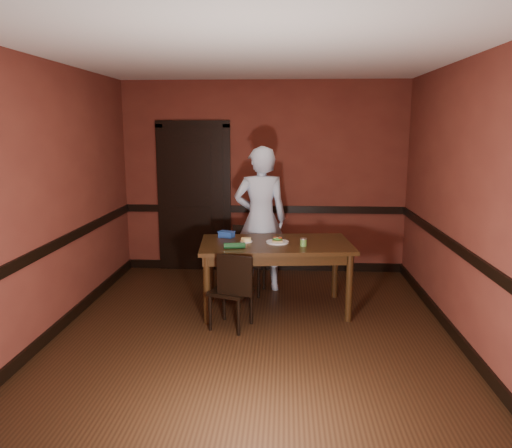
# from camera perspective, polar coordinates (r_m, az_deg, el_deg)

# --- Properties ---
(floor) EXTENTS (4.00, 4.50, 0.01)m
(floor) POSITION_cam_1_polar(r_m,az_deg,el_deg) (5.24, -0.23, -12.08)
(floor) COLOR black
(floor) RESTS_ON ground
(ceiling) EXTENTS (4.00, 4.50, 0.01)m
(ceiling) POSITION_cam_1_polar(r_m,az_deg,el_deg) (4.87, -0.26, 18.61)
(ceiling) COLOR silver
(ceiling) RESTS_ON ground
(wall_back) EXTENTS (4.00, 0.02, 2.70)m
(wall_back) POSITION_cam_1_polar(r_m,az_deg,el_deg) (7.11, 0.91, 5.31)
(wall_back) COLOR maroon
(wall_back) RESTS_ON ground
(wall_front) EXTENTS (4.00, 0.02, 2.70)m
(wall_front) POSITION_cam_1_polar(r_m,az_deg,el_deg) (2.68, -3.29, -4.33)
(wall_front) COLOR maroon
(wall_front) RESTS_ON ground
(wall_left) EXTENTS (0.02, 4.50, 2.70)m
(wall_left) POSITION_cam_1_polar(r_m,az_deg,el_deg) (5.38, -22.03, 2.66)
(wall_left) COLOR maroon
(wall_left) RESTS_ON ground
(wall_right) EXTENTS (0.02, 4.50, 2.70)m
(wall_right) POSITION_cam_1_polar(r_m,az_deg,el_deg) (5.15, 22.57, 2.28)
(wall_right) COLOR maroon
(wall_right) RESTS_ON ground
(dado_back) EXTENTS (4.00, 0.03, 0.10)m
(dado_back) POSITION_cam_1_polar(r_m,az_deg,el_deg) (7.15, 0.89, 1.71)
(dado_back) COLOR black
(dado_back) RESTS_ON ground
(dado_left) EXTENTS (0.03, 4.50, 0.10)m
(dado_left) POSITION_cam_1_polar(r_m,az_deg,el_deg) (5.46, -21.54, -2.01)
(dado_left) COLOR black
(dado_left) RESTS_ON ground
(dado_right) EXTENTS (0.03, 4.50, 0.10)m
(dado_right) POSITION_cam_1_polar(r_m,az_deg,el_deg) (5.23, 22.05, -2.59)
(dado_right) COLOR black
(dado_right) RESTS_ON ground
(baseboard_back) EXTENTS (4.00, 0.03, 0.12)m
(baseboard_back) POSITION_cam_1_polar(r_m,az_deg,el_deg) (7.33, 0.87, -4.78)
(baseboard_back) COLOR black
(baseboard_back) RESTS_ON ground
(baseboard_left) EXTENTS (0.03, 4.50, 0.12)m
(baseboard_left) POSITION_cam_1_polar(r_m,az_deg,el_deg) (5.69, -20.94, -10.28)
(baseboard_left) COLOR black
(baseboard_left) RESTS_ON ground
(baseboard_right) EXTENTS (0.03, 4.50, 0.12)m
(baseboard_right) POSITION_cam_1_polar(r_m,az_deg,el_deg) (5.48, 21.41, -11.17)
(baseboard_right) COLOR black
(baseboard_right) RESTS_ON ground
(door) EXTENTS (1.05, 0.07, 2.20)m
(door) POSITION_cam_1_polar(r_m,az_deg,el_deg) (7.22, -7.08, 3.25)
(door) COLOR black
(door) RESTS_ON ground
(dining_table) EXTENTS (1.76, 1.10, 0.78)m
(dining_table) POSITION_cam_1_polar(r_m,az_deg,el_deg) (5.70, 2.25, -5.98)
(dining_table) COLOR black
(dining_table) RESTS_ON floor
(chair_far) EXTENTS (0.44, 0.44, 0.83)m
(chair_far) POSITION_cam_1_polar(r_m,az_deg,el_deg) (6.25, -0.85, -4.20)
(chair_far) COLOR black
(chair_far) RESTS_ON floor
(chair_near) EXTENTS (0.49, 0.49, 0.82)m
(chair_near) POSITION_cam_1_polar(r_m,az_deg,el_deg) (5.19, -2.89, -7.51)
(chair_near) COLOR black
(chair_near) RESTS_ON floor
(person) EXTENTS (0.73, 0.53, 1.83)m
(person) POSITION_cam_1_polar(r_m,az_deg,el_deg) (6.28, 0.53, 0.53)
(person) COLOR silver
(person) RESTS_ON floor
(sandwich_plate) EXTENTS (0.25, 0.25, 0.06)m
(sandwich_plate) POSITION_cam_1_polar(r_m,az_deg,el_deg) (5.58, 2.47, -1.98)
(sandwich_plate) COLOR white
(sandwich_plate) RESTS_ON dining_table
(sauce_jar) EXTENTS (0.07, 0.07, 0.09)m
(sauce_jar) POSITION_cam_1_polar(r_m,az_deg,el_deg) (5.44, 5.44, -2.07)
(sauce_jar) COLOR #518436
(sauce_jar) RESTS_ON dining_table
(cheese_saucer) EXTENTS (0.14, 0.14, 0.04)m
(cheese_saucer) POSITION_cam_1_polar(r_m,az_deg,el_deg) (5.62, -1.13, -1.87)
(cheese_saucer) COLOR white
(cheese_saucer) RESTS_ON dining_table
(food_tub) EXTENTS (0.21, 0.17, 0.07)m
(food_tub) POSITION_cam_1_polar(r_m,az_deg,el_deg) (5.85, -3.39, -1.19)
(food_tub) COLOR #2550B2
(food_tub) RESTS_ON dining_table
(wrapped_veg) EXTENTS (0.24, 0.10, 0.06)m
(wrapped_veg) POSITION_cam_1_polar(r_m,az_deg,el_deg) (5.32, -2.48, -2.48)
(wrapped_veg) COLOR #12391A
(wrapped_veg) RESTS_ON dining_table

